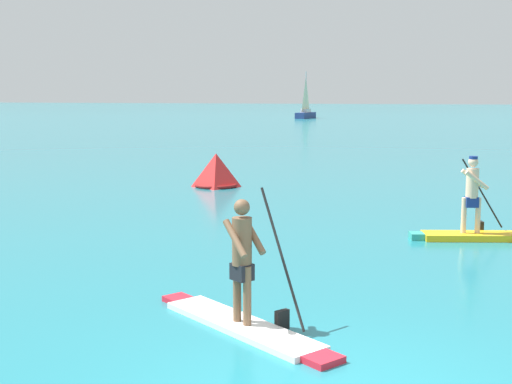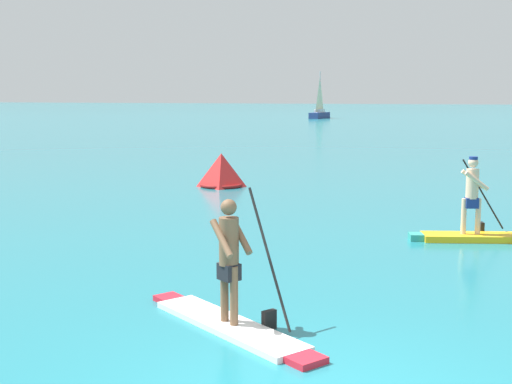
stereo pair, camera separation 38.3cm
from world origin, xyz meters
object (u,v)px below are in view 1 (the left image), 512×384
object	(u,v)px
paddleboarder_mid_center	(243,298)
paddleboarder_far_right	(476,223)
race_marker_buoy	(216,172)
sailboat_left_horizon	(306,112)

from	to	relation	value
paddleboarder_mid_center	paddleboarder_far_right	distance (m)	7.49
paddleboarder_mid_center	race_marker_buoy	xyz separation A→B (m)	(-5.26, 13.22, 0.08)
paddleboarder_mid_center	race_marker_buoy	bearing A→B (deg)	145.42
paddleboarder_mid_center	paddleboarder_far_right	bearing A→B (deg)	100.22
paddleboarder_mid_center	paddleboarder_far_right	xyz separation A→B (m)	(2.99, 6.87, -0.05)
sailboat_left_horizon	paddleboarder_far_right	bearing A→B (deg)	21.62
paddleboarder_mid_center	race_marker_buoy	distance (m)	14.23
paddleboarder_far_right	race_marker_buoy	bearing A→B (deg)	126.56
paddleboarder_mid_center	sailboat_left_horizon	size ratio (longest dim) A/B	0.51
paddleboarder_mid_center	paddleboarder_far_right	world-z (taller)	paddleboarder_mid_center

